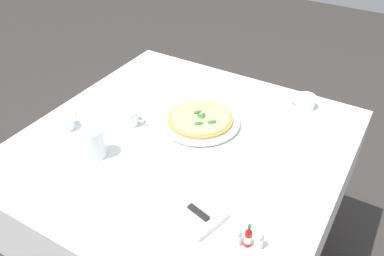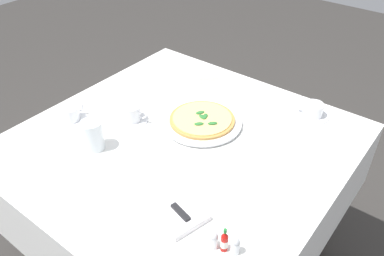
{
  "view_description": "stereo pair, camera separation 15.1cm",
  "coord_description": "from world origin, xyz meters",
  "px_view_note": "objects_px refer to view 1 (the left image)",
  "views": [
    {
      "loc": [
        -0.62,
        0.98,
        1.66
      ],
      "look_at": [
        -0.0,
        -0.07,
        0.77
      ],
      "focal_mm": 37.48,
      "sensor_mm": 36.0,
      "label": 1
    },
    {
      "loc": [
        -0.75,
        0.9,
        1.66
      ],
      "look_at": [
        -0.0,
        -0.07,
        0.77
      ],
      "focal_mm": 37.48,
      "sensor_mm": 36.0,
      "label": 2
    }
  ],
  "objects_px": {
    "napkin_folded": "(187,207)",
    "dinner_knife": "(186,203)",
    "coffee_cup_back_corner": "(128,118)",
    "pepper_shaker": "(259,241)",
    "coffee_cup_near_right": "(305,103)",
    "menu_card": "(200,82)",
    "pizza": "(201,118)",
    "hot_sauce_bottle": "(248,237)",
    "water_glass_center_back": "(95,144)",
    "pizza_plate": "(201,121)",
    "salt_shaker": "(237,237)",
    "coffee_cup_near_left": "(64,124)"
  },
  "relations": [
    {
      "from": "coffee_cup_near_right",
      "to": "dinner_knife",
      "type": "distance_m",
      "value": 0.73
    },
    {
      "from": "salt_shaker",
      "to": "pepper_shaker",
      "type": "relative_size",
      "value": 1.0
    },
    {
      "from": "coffee_cup_near_right",
      "to": "dinner_knife",
      "type": "relative_size",
      "value": 0.68
    },
    {
      "from": "pizza_plate",
      "to": "hot_sauce_bottle",
      "type": "distance_m",
      "value": 0.59
    },
    {
      "from": "coffee_cup_back_corner",
      "to": "menu_card",
      "type": "bearing_deg",
      "value": -104.01
    },
    {
      "from": "coffee_cup_near_right",
      "to": "hot_sauce_bottle",
      "type": "height_order",
      "value": "hot_sauce_bottle"
    },
    {
      "from": "coffee_cup_back_corner",
      "to": "coffee_cup_near_right",
      "type": "distance_m",
      "value": 0.72
    },
    {
      "from": "pizza_plate",
      "to": "water_glass_center_back",
      "type": "xyz_separation_m",
      "value": [
        0.22,
        0.35,
        0.04
      ]
    },
    {
      "from": "pizza_plate",
      "to": "pizza",
      "type": "bearing_deg",
      "value": 155.33
    },
    {
      "from": "water_glass_center_back",
      "to": "dinner_knife",
      "type": "distance_m",
      "value": 0.41
    },
    {
      "from": "pizza",
      "to": "hot_sauce_bottle",
      "type": "xyz_separation_m",
      "value": [
        -0.39,
        0.43,
        0.01
      ]
    },
    {
      "from": "pizza_plate",
      "to": "napkin_folded",
      "type": "bearing_deg",
      "value": 114.44
    },
    {
      "from": "pizza",
      "to": "water_glass_center_back",
      "type": "xyz_separation_m",
      "value": [
        0.22,
        0.35,
        0.02
      ]
    },
    {
      "from": "pizza_plate",
      "to": "coffee_cup_near_right",
      "type": "height_order",
      "value": "coffee_cup_near_right"
    },
    {
      "from": "water_glass_center_back",
      "to": "dinner_knife",
      "type": "height_order",
      "value": "water_glass_center_back"
    },
    {
      "from": "pepper_shaker",
      "to": "coffee_cup_back_corner",
      "type": "bearing_deg",
      "value": -22.5
    },
    {
      "from": "pizza_plate",
      "to": "menu_card",
      "type": "xyz_separation_m",
      "value": [
        0.14,
        -0.23,
        0.02
      ]
    },
    {
      "from": "coffee_cup_near_right",
      "to": "pizza",
      "type": "bearing_deg",
      "value": 45.06
    },
    {
      "from": "napkin_folded",
      "to": "dinner_knife",
      "type": "bearing_deg",
      "value": -0.38
    },
    {
      "from": "pizza_plate",
      "to": "dinner_knife",
      "type": "xyz_separation_m",
      "value": [
        -0.18,
        0.41,
        0.01
      ]
    },
    {
      "from": "dinner_knife",
      "to": "salt_shaker",
      "type": "xyz_separation_m",
      "value": [
        -0.18,
        0.04,
        0.0
      ]
    },
    {
      "from": "napkin_folded",
      "to": "hot_sauce_bottle",
      "type": "distance_m",
      "value": 0.21
    },
    {
      "from": "coffee_cup_back_corner",
      "to": "water_glass_center_back",
      "type": "height_order",
      "value": "water_glass_center_back"
    },
    {
      "from": "salt_shaker",
      "to": "pepper_shaker",
      "type": "xyz_separation_m",
      "value": [
        -0.06,
        -0.02,
        0.0
      ]
    },
    {
      "from": "coffee_cup_back_corner",
      "to": "dinner_knife",
      "type": "xyz_separation_m",
      "value": [
        -0.42,
        0.25,
        -0.01
      ]
    },
    {
      "from": "coffee_cup_near_right",
      "to": "water_glass_center_back",
      "type": "relative_size",
      "value": 1.19
    },
    {
      "from": "coffee_cup_back_corner",
      "to": "napkin_folded",
      "type": "bearing_deg",
      "value": 148.65
    },
    {
      "from": "pepper_shaker",
      "to": "coffee_cup_near_left",
      "type": "bearing_deg",
      "value": -8.43
    },
    {
      "from": "salt_shaker",
      "to": "coffee_cup_near_right",
      "type": "bearing_deg",
      "value": -86.04
    },
    {
      "from": "pizza_plate",
      "to": "salt_shaker",
      "type": "relative_size",
      "value": 5.5
    },
    {
      "from": "menu_card",
      "to": "coffee_cup_near_right",
      "type": "bearing_deg",
      "value": -35.92
    },
    {
      "from": "pizza",
      "to": "menu_card",
      "type": "distance_m",
      "value": 0.27
    },
    {
      "from": "water_glass_center_back",
      "to": "salt_shaker",
      "type": "distance_m",
      "value": 0.6
    },
    {
      "from": "coffee_cup_near_right",
      "to": "salt_shaker",
      "type": "relative_size",
      "value": 2.34
    },
    {
      "from": "coffee_cup_near_right",
      "to": "salt_shaker",
      "type": "bearing_deg",
      "value": 93.96
    },
    {
      "from": "water_glass_center_back",
      "to": "pepper_shaker",
      "type": "xyz_separation_m",
      "value": [
        -0.64,
        0.07,
        -0.02
      ]
    },
    {
      "from": "coffee_cup_near_right",
      "to": "hot_sauce_bottle",
      "type": "distance_m",
      "value": 0.75
    },
    {
      "from": "napkin_folded",
      "to": "menu_card",
      "type": "distance_m",
      "value": 0.72
    },
    {
      "from": "coffee_cup_back_corner",
      "to": "hot_sauce_bottle",
      "type": "distance_m",
      "value": 0.69
    },
    {
      "from": "water_glass_center_back",
      "to": "dinner_knife",
      "type": "xyz_separation_m",
      "value": [
        -0.4,
        0.05,
        -0.02
      ]
    },
    {
      "from": "dinner_knife",
      "to": "hot_sauce_bottle",
      "type": "relative_size",
      "value": 2.33
    },
    {
      "from": "salt_shaker",
      "to": "pizza",
      "type": "bearing_deg",
      "value": -50.43
    },
    {
      "from": "pizza_plate",
      "to": "coffee_cup_near_right",
      "type": "relative_size",
      "value": 2.35
    },
    {
      "from": "dinner_knife",
      "to": "salt_shaker",
      "type": "relative_size",
      "value": 3.44
    },
    {
      "from": "coffee_cup_back_corner",
      "to": "pepper_shaker",
      "type": "distance_m",
      "value": 0.71
    },
    {
      "from": "hot_sauce_bottle",
      "to": "salt_shaker",
      "type": "xyz_separation_m",
      "value": [
        0.03,
        0.01,
        -0.01
      ]
    },
    {
      "from": "coffee_cup_back_corner",
      "to": "pepper_shaker",
      "type": "xyz_separation_m",
      "value": [
        -0.66,
        0.27,
        -0.01
      ]
    },
    {
      "from": "coffee_cup_near_left",
      "to": "napkin_folded",
      "type": "distance_m",
      "value": 0.62
    },
    {
      "from": "coffee_cup_near_right",
      "to": "pepper_shaker",
      "type": "distance_m",
      "value": 0.74
    },
    {
      "from": "dinner_knife",
      "to": "coffee_cup_near_right",
      "type": "bearing_deg",
      "value": -85.76
    }
  ]
}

